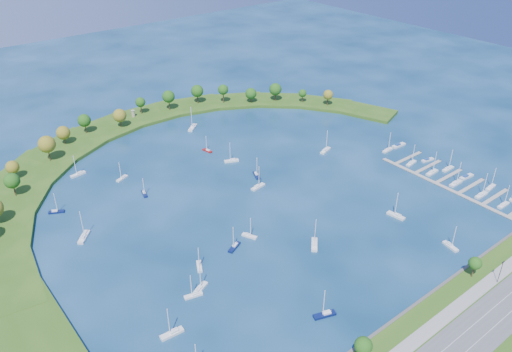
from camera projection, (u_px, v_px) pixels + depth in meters
ground at (254, 190)px, 261.14m from camera, size 700.00×700.00×0.00m
south_shoreline at (473, 332)px, 177.50m from camera, size 420.00×43.10×11.60m
breakwater at (129, 179)px, 268.70m from camera, size 286.74×247.64×2.00m
breakwater_trees at (135, 126)px, 302.78m from camera, size 235.49×93.22×15.01m
harbor_tower at (133, 113)px, 335.71m from camera, size 2.60×2.60×4.49m
dock_system at (455, 184)px, 265.55m from camera, size 24.28×82.00×1.60m
moored_boat_0 at (258, 186)px, 262.23m from camera, size 8.77×3.65×12.50m
moored_boat_1 at (325, 314)px, 184.99m from camera, size 8.85×5.05×12.55m
moored_boat_2 at (56, 211)px, 242.65m from camera, size 7.42×5.19×10.74m
moored_boat_3 at (249, 235)px, 226.13m from camera, size 4.77×7.23×10.37m
moored_boat_4 at (207, 150)px, 297.59m from camera, size 3.18×6.85×9.71m
moored_boat_5 at (234, 246)px, 219.28m from camera, size 8.01×5.32×11.50m
moored_boat_6 at (232, 160)px, 286.71m from camera, size 8.43×5.40×12.05m
moored_boat_7 at (144, 193)px, 256.61m from camera, size 3.49×6.95×9.84m
moored_boat_8 at (451, 246)px, 219.72m from camera, size 3.75×8.05×11.42m
moored_boat_9 at (193, 127)px, 324.99m from camera, size 9.79×8.81×15.17m
moored_boat_10 at (78, 174)px, 273.42m from camera, size 8.55×3.41×12.22m
moored_boat_11 at (396, 215)px, 239.60m from camera, size 3.60×9.07×12.96m
moored_boat_12 at (84, 236)px, 225.18m from camera, size 8.20×8.75×13.78m
moored_boat_13 at (200, 288)px, 196.81m from camera, size 8.45×5.47×12.09m
moored_boat_15 at (257, 175)px, 272.62m from camera, size 5.03×8.06×11.50m
moored_boat_16 at (325, 150)px, 297.46m from camera, size 9.25×5.12×13.10m
moored_boat_17 at (193, 295)px, 193.73m from camera, size 7.49×3.63×10.61m
moored_boat_18 at (199, 265)px, 208.36m from camera, size 5.03×7.19×10.40m
moored_boat_19 at (122, 178)px, 269.87m from camera, size 7.46×4.71×10.65m
moored_boat_20 at (314, 244)px, 220.53m from camera, size 8.20×8.26×13.37m
moored_boat_21 at (172, 333)px, 177.33m from camera, size 8.71×3.00×12.59m
docked_boat_0 at (503, 204)px, 247.53m from camera, size 7.89×2.23×11.58m
docked_boat_2 at (482, 194)px, 255.35m from camera, size 8.84×2.60×12.93m
docked_boat_3 at (491, 187)px, 261.77m from camera, size 8.18×3.07×11.74m
docked_boat_4 at (456, 183)px, 265.17m from camera, size 8.88×2.56×13.02m
docked_boat_5 at (466, 177)px, 271.18m from camera, size 9.36×3.36×1.87m
docked_boat_6 at (432, 172)px, 274.97m from camera, size 8.92×2.95×12.92m
docked_boat_7 at (448, 168)px, 278.63m from camera, size 8.30×2.34×12.19m
docked_boat_8 at (411, 163)px, 284.19m from camera, size 8.34×3.44×11.90m
docked_boat_9 at (428, 160)px, 287.69m from camera, size 8.21×3.56×1.62m
docked_boat_10 at (388, 150)px, 297.99m from camera, size 8.09×2.89×11.65m
docked_boat_11 at (399, 145)px, 303.31m from camera, size 9.62×3.19×1.94m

